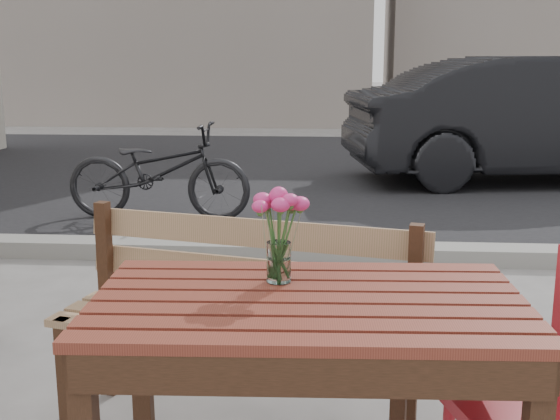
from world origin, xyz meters
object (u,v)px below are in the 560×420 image
(main_vase, at_px, (279,223))
(parked_car, at_px, (538,120))
(main_table, at_px, (308,338))
(bicycle, at_px, (158,171))

(main_vase, height_order, parked_car, parked_car)
(main_table, bearing_deg, parked_car, 66.90)
(main_vase, relative_size, bicycle, 0.18)
(main_vase, height_order, bicycle, main_vase)
(parked_car, relative_size, bicycle, 2.64)
(main_table, xyz_separation_m, parked_car, (2.45, 6.45, 0.09))
(main_table, distance_m, parked_car, 6.90)
(main_table, height_order, bicycle, bicycle)
(main_table, height_order, parked_car, parked_car)
(main_table, distance_m, bicycle, 4.42)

